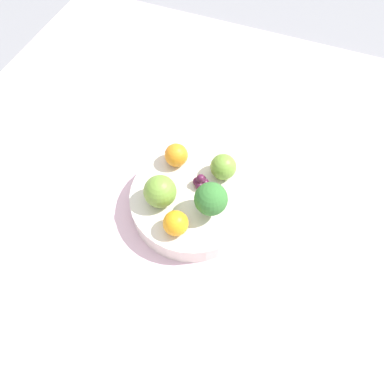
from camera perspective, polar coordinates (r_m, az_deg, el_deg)
name	(u,v)px	position (r m, az deg, el deg)	size (l,w,h in m)	color
ground_plane	(192,211)	(0.76, 0.00, -2.98)	(6.00, 6.00, 0.00)	gray
table_surface	(192,209)	(0.75, 0.00, -2.61)	(1.20, 1.20, 0.02)	silver
bowl	(192,201)	(0.72, 0.00, -1.35)	(0.24, 0.24, 0.04)	silver
broccoli	(211,199)	(0.65, 2.90, -1.12)	(0.06, 0.06, 0.07)	#99C17A
apple_red	(223,167)	(0.71, 4.79, 3.84)	(0.05, 0.05, 0.05)	olive
apple_green	(160,191)	(0.68, -4.90, 0.09)	(0.06, 0.06, 0.06)	olive
orange_front	(176,155)	(0.73, -2.42, 5.65)	(0.05, 0.05, 0.05)	orange
orange_back	(177,224)	(0.65, -2.28, -4.85)	(0.05, 0.05, 0.05)	orange
grape_cluster	(201,182)	(0.71, 1.35, 1.60)	(0.03, 0.03, 0.03)	#511938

